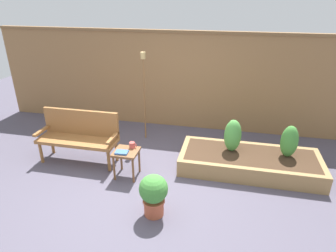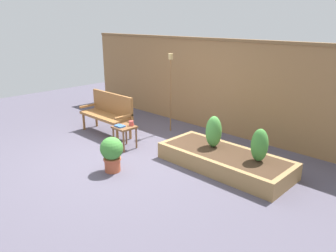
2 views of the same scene
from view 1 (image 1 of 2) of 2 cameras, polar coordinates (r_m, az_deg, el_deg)
ground_plane at (r=4.80m, az=-4.73°, el=-12.12°), size 14.00×14.00×0.00m
fence_back at (r=6.63m, az=1.51°, el=8.92°), size 8.40×0.14×2.16m
garden_bench at (r=5.57m, az=-16.85°, el=-1.23°), size 1.44×0.48×0.94m
side_table at (r=4.95m, az=-8.09°, el=-5.63°), size 0.40×0.40×0.48m
cup_on_table at (r=4.97m, az=-6.95°, el=-3.69°), size 0.13×0.09×0.10m
book_on_table at (r=4.85m, az=-8.98°, el=-5.06°), size 0.21×0.16×0.03m
potted_boxwood at (r=4.12m, az=-2.82°, el=-12.87°), size 0.40×0.40×0.63m
raised_planter_bed at (r=5.38m, az=15.46°, el=-6.76°), size 2.40×1.00×0.30m
shrub_near_bench at (r=5.23m, az=12.43°, el=-1.82°), size 0.29×0.29×0.59m
shrub_far_corner at (r=5.34m, az=22.47°, el=-2.78°), size 0.28×0.28×0.56m
tiki_torch at (r=5.95m, az=-4.71°, el=8.53°), size 0.10×0.10×1.83m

